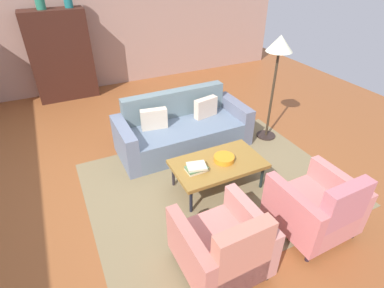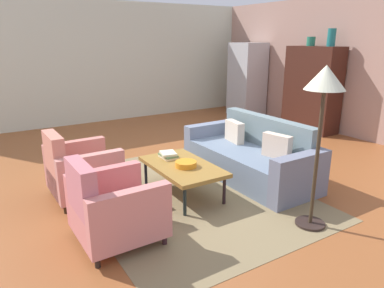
% 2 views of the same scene
% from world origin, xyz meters
% --- Properties ---
extents(ground_plane, '(10.49, 10.49, 0.00)m').
position_xyz_m(ground_plane, '(0.00, 0.00, 0.00)').
color(ground_plane, '#955229').
extents(wall_back, '(8.74, 0.12, 2.80)m').
position_xyz_m(wall_back, '(0.00, 3.73, 1.40)').
color(wall_back, tan).
rests_on(wall_back, ground).
extents(wall_left, '(0.12, 7.46, 2.80)m').
position_xyz_m(wall_left, '(-4.37, 0.00, 1.40)').
color(wall_left, silver).
rests_on(wall_left, ground).
extents(area_rug, '(3.40, 2.60, 0.01)m').
position_xyz_m(area_rug, '(0.37, -0.65, 0.00)').
color(area_rug, olive).
rests_on(area_rug, ground).
extents(couch, '(2.11, 0.92, 0.86)m').
position_xyz_m(couch, '(0.37, 0.49, 0.29)').
color(couch, slate).
rests_on(couch, ground).
extents(coffee_table, '(1.20, 0.70, 0.41)m').
position_xyz_m(coffee_table, '(0.37, -0.70, 0.37)').
color(coffee_table, '#272328').
rests_on(coffee_table, ground).
extents(armchair_left, '(0.82, 0.82, 0.88)m').
position_xyz_m(armchair_left, '(-0.23, -1.86, 0.34)').
color(armchair_left, '#332120').
rests_on(armchair_left, ground).
extents(armchair_right, '(0.82, 0.82, 0.88)m').
position_xyz_m(armchair_right, '(0.97, -1.86, 0.34)').
color(armchair_right, '#3A2A1C').
rests_on(armchair_right, ground).
extents(fruit_bowl, '(0.27, 0.27, 0.07)m').
position_xyz_m(fruit_bowl, '(0.46, -0.70, 0.44)').
color(fruit_bowl, orange).
rests_on(fruit_bowl, coffee_table).
extents(book_stack, '(0.27, 0.24, 0.08)m').
position_xyz_m(book_stack, '(0.04, -0.73, 0.45)').
color(book_stack, beige).
rests_on(book_stack, coffee_table).
extents(cabinet, '(1.20, 0.51, 1.80)m').
position_xyz_m(cabinet, '(-1.06, 3.38, 0.90)').
color(cabinet, '#3D1C14').
rests_on(cabinet, ground).
extents(vase_tall, '(0.18, 0.18, 0.19)m').
position_xyz_m(vase_tall, '(-1.21, 3.38, 1.89)').
color(vase_tall, '#27795C').
rests_on(vase_tall, cabinet).
extents(vase_round, '(0.16, 0.16, 0.35)m').
position_xyz_m(vase_round, '(-0.71, 3.38, 1.97)').
color(vase_round, '#1D6F70').
rests_on(vase_round, cabinet).
extents(refrigerator, '(0.80, 0.73, 1.85)m').
position_xyz_m(refrigerator, '(-3.09, 3.28, 0.93)').
color(refrigerator, '#B7BABF').
rests_on(refrigerator, ground).
extents(floor_lamp, '(0.40, 0.40, 1.72)m').
position_xyz_m(floor_lamp, '(1.80, 0.08, 1.44)').
color(floor_lamp, '#2E221E').
rests_on(floor_lamp, ground).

